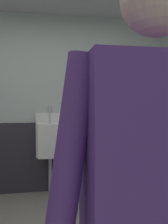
# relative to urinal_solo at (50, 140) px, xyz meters

# --- Properties ---
(wall_back) EXTENTS (4.12, 0.12, 2.56)m
(wall_back) POSITION_rel_urinal_solo_xyz_m (-0.03, 0.22, 0.50)
(wall_back) COLOR silver
(wall_back) RESTS_ON ground_plane
(wainscot_band_back) EXTENTS (3.52, 0.03, 1.01)m
(wainscot_band_back) POSITION_rel_urinal_solo_xyz_m (-0.03, 0.14, -0.27)
(wainscot_band_back) COLOR #2D2833
(wainscot_band_back) RESTS_ON ground_plane
(urinal_solo) EXTENTS (0.40, 0.34, 1.24)m
(urinal_solo) POSITION_rel_urinal_solo_xyz_m (0.00, 0.00, 0.00)
(urinal_solo) COLOR white
(urinal_solo) RESTS_ON ground_plane
(person) EXTENTS (0.67, 0.60, 1.74)m
(person) POSITION_rel_urinal_solo_xyz_m (0.21, -2.73, 0.26)
(person) COLOR #2D3342
(person) RESTS_ON ground_plane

